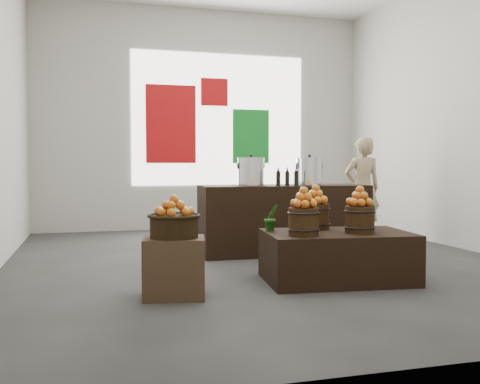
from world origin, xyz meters
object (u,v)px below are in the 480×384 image
object	(u,v)px
counter	(284,219)
shopper	(362,188)
wicker_basket	(174,227)
display_table	(337,257)
stock_pot_center	(309,172)
stock_pot_left	(251,172)
crate	(174,267)

from	to	relation	value
counter	shopper	world-z (taller)	shopper
wicker_basket	display_table	distance (m)	1.74
stock_pot_center	shopper	distance (m)	1.59
wicker_basket	counter	world-z (taller)	counter
stock_pot_left	stock_pot_center	xyz separation A→B (m)	(0.80, -0.03, 0.00)
wicker_basket	stock_pot_left	world-z (taller)	stock_pot_left
counter	shopper	xyz separation A→B (m)	(1.63, 0.89, 0.35)
crate	shopper	distance (m)	4.46
crate	wicker_basket	distance (m)	0.36
wicker_basket	counter	size ratio (longest dim) A/B	0.19
crate	shopper	bearing A→B (deg)	40.09
counter	stock_pot_left	size ratio (longest dim) A/B	6.47
crate	counter	world-z (taller)	counter
wicker_basket	stock_pot_left	size ratio (longest dim) A/B	1.25
crate	stock_pot_center	world-z (taller)	stock_pot_center
wicker_basket	stock_pot_center	bearing A→B (deg)	42.74
crate	display_table	distance (m)	1.69
crate	wicker_basket	xyz separation A→B (m)	(0.00, 0.00, 0.36)
crate	display_table	size ratio (longest dim) A/B	0.37
wicker_basket	stock_pot_center	world-z (taller)	stock_pot_center
display_table	shopper	bearing A→B (deg)	63.32
shopper	crate	bearing A→B (deg)	44.84
counter	shopper	distance (m)	1.89
display_table	wicker_basket	bearing A→B (deg)	-166.87
crate	wicker_basket	world-z (taller)	wicker_basket
stock_pot_left	stock_pot_center	bearing A→B (deg)	-2.05
wicker_basket	display_table	xyz separation A→B (m)	(1.68, 0.21, -0.38)
wicker_basket	stock_pot_center	distance (m)	2.90
counter	wicker_basket	bearing A→B (deg)	-129.79
counter	stock_pot_left	world-z (taller)	stock_pot_left
shopper	counter	bearing A→B (deg)	33.42
crate	stock_pot_left	bearing A→B (deg)	56.63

